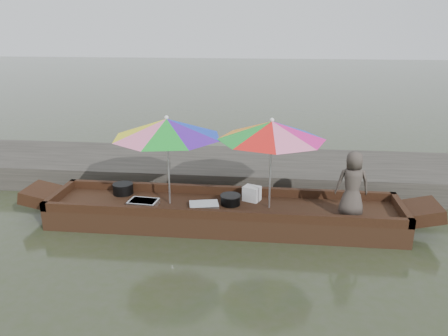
# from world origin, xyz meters

# --- Properties ---
(water) EXTENTS (80.00, 80.00, 0.00)m
(water) POSITION_xyz_m (0.00, 0.00, 0.00)
(water) COLOR #2D371D
(water) RESTS_ON ground
(dock) EXTENTS (22.00, 2.20, 0.50)m
(dock) POSITION_xyz_m (0.00, 2.20, 0.25)
(dock) COLOR #2D2B26
(dock) RESTS_ON ground
(boat_hull) EXTENTS (6.01, 1.20, 0.35)m
(boat_hull) POSITION_xyz_m (0.00, 0.00, 0.17)
(boat_hull) COLOR black
(boat_hull) RESTS_ON water
(cooking_pot) EXTENTS (0.37, 0.37, 0.19)m
(cooking_pot) POSITION_xyz_m (-1.90, 0.35, 0.45)
(cooking_pot) COLOR black
(cooking_pot) RESTS_ON boat_hull
(tray_crayfish) EXTENTS (0.52, 0.38, 0.09)m
(tray_crayfish) POSITION_xyz_m (-1.37, -0.15, 0.39)
(tray_crayfish) COLOR silver
(tray_crayfish) RESTS_ON boat_hull
(tray_scallop) EXTENTS (0.56, 0.44, 0.06)m
(tray_scallop) POSITION_xyz_m (-0.32, -0.09, 0.38)
(tray_scallop) COLOR silver
(tray_scallop) RESTS_ON boat_hull
(charcoal_grill) EXTENTS (0.34, 0.34, 0.16)m
(charcoal_grill) POSITION_xyz_m (0.12, 0.06, 0.43)
(charcoal_grill) COLOR black
(charcoal_grill) RESTS_ON boat_hull
(supply_bag) EXTENTS (0.34, 0.31, 0.26)m
(supply_bag) POSITION_xyz_m (0.47, 0.29, 0.48)
(supply_bag) COLOR silver
(supply_bag) RESTS_ON boat_hull
(vendor) EXTENTS (0.55, 0.37, 1.09)m
(vendor) POSITION_xyz_m (2.10, -0.15, 0.89)
(vendor) COLOR #413933
(vendor) RESTS_ON boat_hull
(umbrella_bow) EXTENTS (2.17, 2.17, 1.55)m
(umbrella_bow) POSITION_xyz_m (-0.94, 0.00, 1.12)
(umbrella_bow) COLOR #0C33D8
(umbrella_bow) RESTS_ON boat_hull
(umbrella_stern) EXTENTS (1.93, 1.93, 1.55)m
(umbrella_stern) POSITION_xyz_m (0.79, 0.00, 1.12)
(umbrella_stern) COLOR blue
(umbrella_stern) RESTS_ON boat_hull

